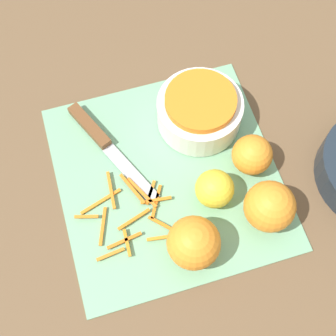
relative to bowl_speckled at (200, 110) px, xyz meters
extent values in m
plane|color=brown|center=(0.09, -0.08, -0.04)|extent=(4.00, 4.00, 0.00)
cube|color=#75AD84|center=(0.09, -0.08, -0.04)|extent=(0.37, 0.36, 0.01)
cylinder|color=silver|center=(0.00, 0.00, -0.01)|extent=(0.15, 0.15, 0.06)
cylinder|color=orange|center=(0.00, 0.00, 0.03)|extent=(0.12, 0.12, 0.02)
cube|color=brown|center=(-0.04, -0.19, -0.03)|extent=(0.10, 0.06, 0.02)
cube|color=#B2B2B7|center=(0.07, -0.14, -0.03)|extent=(0.13, 0.07, 0.00)
sphere|color=orange|center=(0.20, 0.05, 0.01)|extent=(0.08, 0.08, 0.08)
sphere|color=orange|center=(0.22, -0.09, 0.01)|extent=(0.08, 0.08, 0.08)
sphere|color=orange|center=(0.11, 0.06, 0.00)|extent=(0.07, 0.07, 0.07)
sphere|color=yellow|center=(0.14, -0.02, 0.00)|extent=(0.06, 0.06, 0.06)
cube|color=orange|center=(0.17, -0.11, -0.03)|extent=(0.04, 0.04, 0.00)
cube|color=orange|center=(0.18, -0.18, -0.03)|extent=(0.04, 0.01, 0.00)
cube|color=orange|center=(0.12, -0.23, -0.03)|extent=(0.02, 0.04, 0.00)
cube|color=orange|center=(0.08, -0.18, -0.03)|extent=(0.07, 0.01, 0.00)
cube|color=orange|center=(0.10, -0.15, -0.03)|extent=(0.06, 0.03, 0.00)
cube|color=orange|center=(0.13, -0.11, -0.03)|extent=(0.01, 0.05, 0.00)
cube|color=orange|center=(0.19, -0.13, -0.03)|extent=(0.01, 0.03, 0.00)
cube|color=orange|center=(0.11, -0.13, -0.03)|extent=(0.06, 0.04, 0.00)
cube|color=orange|center=(0.18, -0.18, -0.03)|extent=(0.01, 0.06, 0.00)
cube|color=orange|center=(0.15, -0.16, -0.03)|extent=(0.02, 0.06, 0.00)
cube|color=orange|center=(0.11, -0.12, -0.03)|extent=(0.04, 0.03, 0.00)
cube|color=orange|center=(0.13, -0.11, -0.03)|extent=(0.05, 0.03, 0.00)
cube|color=orange|center=(0.10, -0.20, -0.03)|extent=(0.03, 0.07, 0.00)
cube|color=orange|center=(0.19, -0.21, -0.03)|extent=(0.01, 0.05, 0.00)
cube|color=orange|center=(0.14, -0.21, -0.03)|extent=(0.06, 0.03, 0.00)
camera|label=1|loc=(0.39, -0.17, 0.68)|focal=50.00mm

